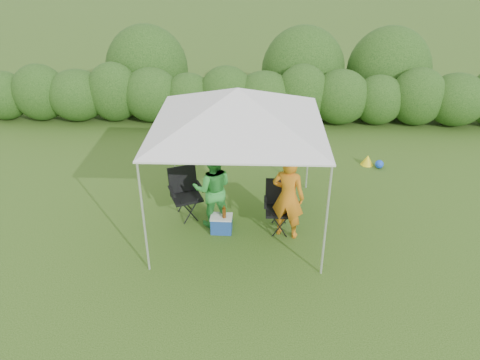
{
  "coord_description": "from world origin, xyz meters",
  "views": [
    {
      "loc": [
        0.32,
        -7.38,
        5.34
      ],
      "look_at": [
        0.04,
        0.4,
        1.05
      ],
      "focal_mm": 35.0,
      "sensor_mm": 36.0,
      "label": 1
    }
  ],
  "objects_px": {
    "chair_left": "(185,190)",
    "cooler": "(221,224)",
    "chair_right": "(280,203)",
    "woman": "(213,189)",
    "canopy": "(238,108)",
    "man": "(288,197)"
  },
  "relations": [
    {
      "from": "chair_left",
      "to": "cooler",
      "type": "relative_size",
      "value": 2.4
    },
    {
      "from": "canopy",
      "to": "woman",
      "type": "relative_size",
      "value": 1.92
    },
    {
      "from": "woman",
      "to": "cooler",
      "type": "xyz_separation_m",
      "value": [
        0.18,
        -0.28,
        -0.63
      ]
    },
    {
      "from": "canopy",
      "to": "chair_right",
      "type": "height_order",
      "value": "canopy"
    },
    {
      "from": "woman",
      "to": "cooler",
      "type": "height_order",
      "value": "woman"
    },
    {
      "from": "woman",
      "to": "cooler",
      "type": "distance_m",
      "value": 0.71
    },
    {
      "from": "chair_right",
      "to": "chair_left",
      "type": "relative_size",
      "value": 0.97
    },
    {
      "from": "canopy",
      "to": "man",
      "type": "xyz_separation_m",
      "value": [
        0.95,
        -0.36,
        -1.61
      ]
    },
    {
      "from": "cooler",
      "to": "man",
      "type": "bearing_deg",
      "value": -0.78
    },
    {
      "from": "canopy",
      "to": "man",
      "type": "bearing_deg",
      "value": -20.74
    },
    {
      "from": "chair_right",
      "to": "cooler",
      "type": "height_order",
      "value": "chair_right"
    },
    {
      "from": "chair_right",
      "to": "woman",
      "type": "distance_m",
      "value": 1.34
    },
    {
      "from": "woman",
      "to": "cooler",
      "type": "relative_size",
      "value": 3.76
    },
    {
      "from": "chair_right",
      "to": "woman",
      "type": "bearing_deg",
      "value": 177.14
    },
    {
      "from": "chair_left",
      "to": "woman",
      "type": "distance_m",
      "value": 0.72
    },
    {
      "from": "chair_left",
      "to": "cooler",
      "type": "bearing_deg",
      "value": -61.67
    },
    {
      "from": "canopy",
      "to": "chair_left",
      "type": "xyz_separation_m",
      "value": [
        -1.09,
        0.3,
        -1.88
      ]
    },
    {
      "from": "canopy",
      "to": "cooler",
      "type": "relative_size",
      "value": 7.21
    },
    {
      "from": "canopy",
      "to": "woman",
      "type": "bearing_deg",
      "value": -176.42
    },
    {
      "from": "chair_left",
      "to": "cooler",
      "type": "height_order",
      "value": "chair_left"
    },
    {
      "from": "man",
      "to": "chair_left",
      "type": "bearing_deg",
      "value": 1.45
    },
    {
      "from": "canopy",
      "to": "chair_right",
      "type": "bearing_deg",
      "value": -7.67
    }
  ]
}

